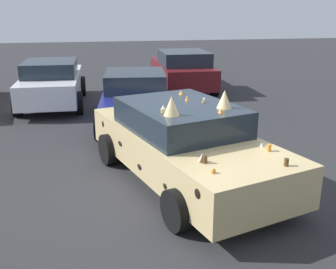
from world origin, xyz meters
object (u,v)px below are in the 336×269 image
(parked_sedan_behind_right, at_px, (136,98))
(parked_sedan_row_back_center, at_px, (52,82))
(parked_sedan_far_right, at_px, (182,70))
(art_car_decorated, at_px, (184,143))

(parked_sedan_behind_right, bearing_deg, parked_sedan_row_back_center, -131.59)
(parked_sedan_row_back_center, relative_size, parked_sedan_far_right, 1.01)
(art_car_decorated, xyz_separation_m, parked_sedan_row_back_center, (6.45, 2.82, 0.01))
(parked_sedan_far_right, bearing_deg, art_car_decorated, 168.37)
(art_car_decorated, xyz_separation_m, parked_sedan_far_right, (8.03, -1.75, 0.03))
(art_car_decorated, xyz_separation_m, parked_sedan_behind_right, (3.86, 0.45, -0.03))
(parked_sedan_far_right, xyz_separation_m, parked_sedan_behind_right, (-4.18, 2.20, -0.06))
(art_car_decorated, bearing_deg, parked_sedan_far_right, 150.48)
(art_car_decorated, distance_m, parked_sedan_behind_right, 3.88)
(parked_sedan_row_back_center, relative_size, parked_sedan_behind_right, 0.97)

